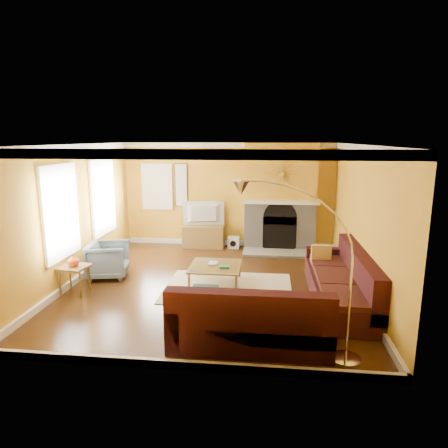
# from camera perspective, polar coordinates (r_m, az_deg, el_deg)

# --- Properties ---
(floor) EXTENTS (5.50, 6.00, 0.02)m
(floor) POSITION_cam_1_polar(r_m,az_deg,el_deg) (7.94, -1.57, -8.66)
(floor) COLOR #4E2B10
(floor) RESTS_ON ground
(ceiling) EXTENTS (5.50, 6.00, 0.02)m
(ceiling) POSITION_cam_1_polar(r_m,az_deg,el_deg) (7.42, -1.69, 11.36)
(ceiling) COLOR white
(ceiling) RESTS_ON ground
(wall_back) EXTENTS (5.50, 0.02, 2.70)m
(wall_back) POSITION_cam_1_polar(r_m,az_deg,el_deg) (10.52, 0.63, 4.17)
(wall_back) COLOR gold
(wall_back) RESTS_ON ground
(wall_front) EXTENTS (5.50, 0.02, 2.70)m
(wall_front) POSITION_cam_1_polar(r_m,az_deg,el_deg) (4.70, -6.71, -6.10)
(wall_front) COLOR gold
(wall_front) RESTS_ON ground
(wall_left) EXTENTS (0.02, 6.00, 2.70)m
(wall_left) POSITION_cam_1_polar(r_m,az_deg,el_deg) (8.40, -20.63, 1.34)
(wall_left) COLOR gold
(wall_left) RESTS_ON ground
(wall_right) EXTENTS (0.02, 6.00, 2.70)m
(wall_right) POSITION_cam_1_polar(r_m,az_deg,el_deg) (7.69, 19.18, 0.52)
(wall_right) COLOR gold
(wall_right) RESTS_ON ground
(baseboard) EXTENTS (5.50, 6.00, 0.12)m
(baseboard) POSITION_cam_1_polar(r_m,az_deg,el_deg) (7.92, -1.57, -8.19)
(baseboard) COLOR white
(baseboard) RESTS_ON floor
(crown_molding) EXTENTS (5.50, 6.00, 0.12)m
(crown_molding) POSITION_cam_1_polar(r_m,az_deg,el_deg) (7.43, -1.69, 10.82)
(crown_molding) COLOR white
(crown_molding) RESTS_ON ceiling
(window_left_near) EXTENTS (0.06, 1.22, 1.72)m
(window_left_near) POSITION_cam_1_polar(r_m,az_deg,el_deg) (9.52, -16.99, 3.71)
(window_left_near) COLOR white
(window_left_near) RESTS_ON wall_left
(window_left_far) EXTENTS (0.06, 1.22, 1.72)m
(window_left_far) POSITION_cam_1_polar(r_m,az_deg,el_deg) (7.83, -22.40, 1.59)
(window_left_far) COLOR white
(window_left_far) RESTS_ON wall_left
(window_back) EXTENTS (0.82, 0.06, 1.22)m
(window_back) POSITION_cam_1_polar(r_m,az_deg,el_deg) (10.79, -9.53, 5.28)
(window_back) COLOR white
(window_back) RESTS_ON wall_back
(wall_art) EXTENTS (0.34, 0.04, 1.14)m
(wall_art) POSITION_cam_1_polar(r_m,az_deg,el_deg) (10.64, -6.14, 5.56)
(wall_art) COLOR white
(wall_art) RESTS_ON wall_back
(fireplace) EXTENTS (1.80, 0.40, 2.70)m
(fireplace) POSITION_cam_1_polar(r_m,az_deg,el_deg) (10.26, 8.05, 3.85)
(fireplace) COLOR #9A9692
(fireplace) RESTS_ON floor
(mantel) EXTENTS (1.92, 0.22, 0.08)m
(mantel) POSITION_cam_1_polar(r_m,az_deg,el_deg) (10.04, 8.07, 3.09)
(mantel) COLOR white
(mantel) RESTS_ON fireplace
(hearth) EXTENTS (1.80, 0.70, 0.06)m
(hearth) POSITION_cam_1_polar(r_m,az_deg,el_deg) (10.00, 7.91, -4.10)
(hearth) COLOR #9A9692
(hearth) RESTS_ON floor
(sunburst) EXTENTS (0.70, 0.04, 0.70)m
(sunburst) POSITION_cam_1_polar(r_m,az_deg,el_deg) (9.97, 8.19, 7.08)
(sunburst) COLOR olive
(sunburst) RESTS_ON fireplace
(rug) EXTENTS (2.40, 1.80, 0.02)m
(rug) POSITION_cam_1_polar(r_m,az_deg,el_deg) (7.73, 0.60, -9.10)
(rug) COLOR beige
(rug) RESTS_ON floor
(sectional_sofa) EXTENTS (3.02, 3.53, 0.90)m
(sectional_sofa) POSITION_cam_1_polar(r_m,az_deg,el_deg) (6.84, 7.74, -8.16)
(sectional_sofa) COLOR #3A1216
(sectional_sofa) RESTS_ON floor
(coffee_table) EXTENTS (1.00, 1.00, 0.39)m
(coffee_table) POSITION_cam_1_polar(r_m,az_deg,el_deg) (7.89, -1.22, -7.23)
(coffee_table) COLOR white
(coffee_table) RESTS_ON floor
(media_console) EXTENTS (1.07, 0.48, 0.59)m
(media_console) POSITION_cam_1_polar(r_m,az_deg,el_deg) (10.48, -2.91, -1.76)
(media_console) COLOR olive
(media_console) RESTS_ON floor
(tv) EXTENTS (1.09, 0.33, 0.62)m
(tv) POSITION_cam_1_polar(r_m,az_deg,el_deg) (10.35, -2.95, 1.49)
(tv) COLOR black
(tv) RESTS_ON media_console
(subwoofer) EXTENTS (0.29, 0.29, 0.29)m
(subwoofer) POSITION_cam_1_polar(r_m,az_deg,el_deg) (10.46, 1.37, -2.61)
(subwoofer) COLOR white
(subwoofer) RESTS_ON floor
(armchair) EXTENTS (0.93, 0.92, 0.72)m
(armchair) POSITION_cam_1_polar(r_m,az_deg,el_deg) (8.57, -16.24, -4.97)
(armchair) COLOR slate
(armchair) RESTS_ON floor
(side_table) EXTENTS (0.55, 0.55, 0.53)m
(side_table) POSITION_cam_1_polar(r_m,az_deg,el_deg) (7.91, -20.51, -7.46)
(side_table) COLOR olive
(side_table) RESTS_ON floor
(vase) EXTENTS (0.27, 0.27, 0.23)m
(vase) POSITION_cam_1_polar(r_m,az_deg,el_deg) (7.79, -20.71, -4.85)
(vase) COLOR #DA4B17
(vase) RESTS_ON side_table
(book) EXTENTS (0.18, 0.24, 0.02)m
(book) POSITION_cam_1_polar(r_m,az_deg,el_deg) (7.94, -2.20, -5.55)
(book) COLOR white
(book) RESTS_ON coffee_table
(arc_lamp) EXTENTS (1.45, 0.36, 2.31)m
(arc_lamp) POSITION_cam_1_polar(r_m,az_deg,el_deg) (5.08, 10.72, -7.14)
(arc_lamp) COLOR silver
(arc_lamp) RESTS_ON floor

